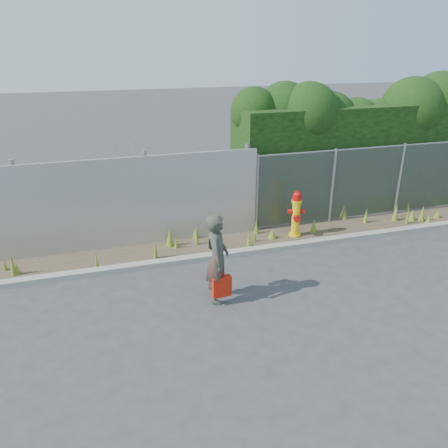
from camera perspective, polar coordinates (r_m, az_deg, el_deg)
name	(u,v)px	position (r m, az deg, el deg)	size (l,w,h in m)	color
ground	(259,296)	(8.70, 4.59, -9.33)	(80.00, 80.00, 0.00)	#38383A
curb	(231,253)	(10.14, 0.98, -3.86)	(16.00, 0.22, 0.12)	gray
weed_strip	(263,235)	(11.00, 5.06, -1.43)	(16.00, 1.36, 0.53)	#4A3A2A
corrugated_fence	(80,208)	(10.46, -18.29, 2.01)	(8.50, 0.21, 2.30)	#A6A9AD
chainlink_fence	(367,183)	(12.59, 18.13, 5.14)	(6.50, 0.07, 2.05)	gray
hedge	(359,137)	(13.32, 17.24, 10.84)	(7.45, 1.98, 3.83)	black
fire_hydrant	(296,214)	(11.08, 9.39, 1.25)	(0.41, 0.37, 1.24)	yellow
woman	(217,259)	(8.14, -0.88, -4.53)	(0.64, 0.42, 1.76)	#0F6249
red_tote_bag	(222,286)	(8.23, -0.32, -8.15)	(0.36, 0.13, 0.48)	#B1130A
black_shoulder_bag	(216,243)	(8.25, -1.09, -2.51)	(0.25, 0.10, 0.19)	black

